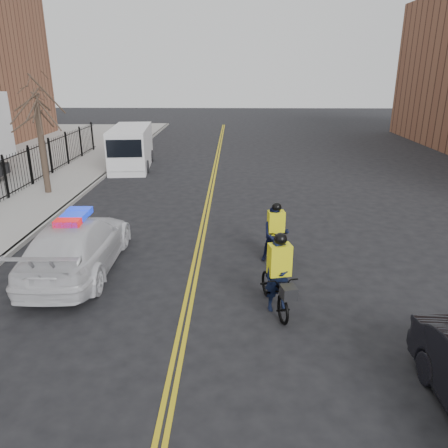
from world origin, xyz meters
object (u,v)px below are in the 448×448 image
object	(u,v)px
cargo_van	(131,148)
cyclist_near	(279,284)
police_cruiser	(77,245)
cyclist_far	(275,238)

from	to	relation	value
cargo_van	cyclist_near	world-z (taller)	cargo_van
police_cruiser	cyclist_far	distance (m)	5.87
cargo_van	cyclist_near	xyz separation A→B (m)	(7.26, -16.34, -0.47)
cargo_van	cyclist_far	bearing A→B (deg)	-66.81
cargo_van	police_cruiser	bearing A→B (deg)	-89.31
cyclist_far	cyclist_near	bearing A→B (deg)	-101.63
cyclist_far	cargo_van	bearing A→B (deg)	110.88
police_cruiser	cargo_van	xyz separation A→B (m)	(-1.62, 14.23, 0.38)
cyclist_near	cyclist_far	world-z (taller)	cyclist_near
cargo_van	cyclist_far	world-z (taller)	cargo_van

